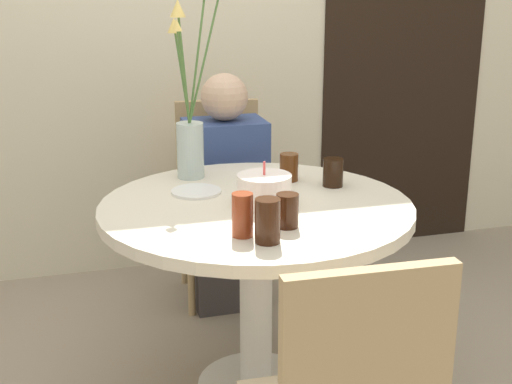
{
  "coord_description": "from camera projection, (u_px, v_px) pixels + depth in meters",
  "views": [
    {
      "loc": [
        -0.62,
        -2.18,
        1.46
      ],
      "look_at": [
        0.0,
        0.0,
        0.75
      ],
      "focal_mm": 50.0,
      "sensor_mm": 36.0,
      "label": 1
    }
  ],
  "objects": [
    {
      "name": "doorway_panel",
      "position": [
        405.0,
        56.0,
        3.73
      ],
      "size": [
        0.9,
        0.01,
        2.05
      ],
      "color": "black",
      "rests_on": "ground_plane"
    },
    {
      "name": "birthday_cake",
      "position": [
        264.0,
        190.0,
        2.34
      ],
      "size": [
        0.18,
        0.18,
        0.15
      ],
      "color": "white",
      "rests_on": "dining_table"
    },
    {
      "name": "drink_glass_4",
      "position": [
        333.0,
        172.0,
        2.56
      ],
      "size": [
        0.07,
        0.07,
        0.1
      ],
      "color": "black",
      "rests_on": "dining_table"
    },
    {
      "name": "flower_vase",
      "position": [
        192.0,
        113.0,
        2.62
      ],
      "size": [
        0.26,
        0.28,
        0.72
      ],
      "color": "#B2C6C1",
      "rests_on": "dining_table"
    },
    {
      "name": "drink_glass_1",
      "position": [
        289.0,
        167.0,
        2.63
      ],
      "size": [
        0.07,
        0.07,
        0.1
      ],
      "color": "#51280F",
      "rests_on": "dining_table"
    },
    {
      "name": "drink_glass_3",
      "position": [
        287.0,
        211.0,
        2.15
      ],
      "size": [
        0.07,
        0.07,
        0.1
      ],
      "color": "#33190C",
      "rests_on": "dining_table"
    },
    {
      "name": "drink_glass_0",
      "position": [
        242.0,
        215.0,
        2.07
      ],
      "size": [
        0.06,
        0.06,
        0.13
      ],
      "color": "maroon",
      "rests_on": "dining_table"
    },
    {
      "name": "wall_back",
      "position": [
        183.0,
        5.0,
        3.37
      ],
      "size": [
        8.0,
        0.05,
        2.6
      ],
      "color": "beige",
      "rests_on": "ground_plane"
    },
    {
      "name": "drink_glass_2",
      "position": [
        268.0,
        221.0,
        2.03
      ],
      "size": [
        0.07,
        0.07,
        0.13
      ],
      "color": "#33190C",
      "rests_on": "dining_table"
    },
    {
      "name": "person_boy",
      "position": [
        226.0,
        201.0,
        3.12
      ],
      "size": [
        0.34,
        0.24,
        1.05
      ],
      "color": "#383333",
      "rests_on": "ground_plane"
    },
    {
      "name": "chair_far_back",
      "position": [
        221.0,
        189.0,
        3.27
      ],
      "size": [
        0.43,
        0.43,
        0.89
      ],
      "rotation": [
        0.0,
        0.0,
        -0.09
      ],
      "color": "tan",
      "rests_on": "ground_plane"
    },
    {
      "name": "dining_table",
      "position": [
        256.0,
        240.0,
        2.42
      ],
      "size": [
        1.06,
        1.06,
        0.71
      ],
      "color": "beige",
      "rests_on": "ground_plane"
    },
    {
      "name": "side_plate",
      "position": [
        196.0,
        191.0,
        2.5
      ],
      "size": [
        0.18,
        0.18,
        0.01
      ],
      "color": "white",
      "rests_on": "dining_table"
    }
  ]
}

